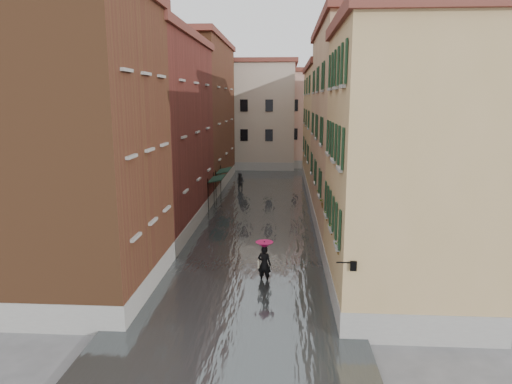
% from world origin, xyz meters
% --- Properties ---
extents(ground, '(120.00, 120.00, 0.00)m').
position_xyz_m(ground, '(0.00, 0.00, 0.00)').
color(ground, '#555557').
rests_on(ground, ground).
extents(floodwater, '(10.00, 60.00, 0.20)m').
position_xyz_m(floodwater, '(0.00, 13.00, 0.10)').
color(floodwater, '#464B4D').
rests_on(floodwater, ground).
extents(building_left_near, '(6.00, 8.00, 13.00)m').
position_xyz_m(building_left_near, '(-7.00, -2.00, 6.50)').
color(building_left_near, brown).
rests_on(building_left_near, ground).
extents(building_left_mid, '(6.00, 14.00, 12.50)m').
position_xyz_m(building_left_mid, '(-7.00, 9.00, 6.25)').
color(building_left_mid, '#5D231D').
rests_on(building_left_mid, ground).
extents(building_left_far, '(6.00, 16.00, 14.00)m').
position_xyz_m(building_left_far, '(-7.00, 24.00, 7.00)').
color(building_left_far, brown).
rests_on(building_left_far, ground).
extents(building_right_near, '(6.00, 8.00, 11.50)m').
position_xyz_m(building_right_near, '(7.00, -2.00, 5.75)').
color(building_right_near, tan).
rests_on(building_right_near, ground).
extents(building_right_mid, '(6.00, 14.00, 13.00)m').
position_xyz_m(building_right_mid, '(7.00, 9.00, 6.50)').
color(building_right_mid, tan).
rests_on(building_right_mid, ground).
extents(building_right_far, '(6.00, 16.00, 11.50)m').
position_xyz_m(building_right_far, '(7.00, 24.00, 5.75)').
color(building_right_far, tan).
rests_on(building_right_far, ground).
extents(building_end_cream, '(12.00, 9.00, 13.00)m').
position_xyz_m(building_end_cream, '(-3.00, 38.00, 6.50)').
color(building_end_cream, '#B0A18C').
rests_on(building_end_cream, ground).
extents(building_end_pink, '(10.00, 9.00, 12.00)m').
position_xyz_m(building_end_pink, '(6.00, 40.00, 6.00)').
color(building_end_pink, '#D2AB94').
rests_on(building_end_pink, ground).
extents(awning_near, '(1.09, 2.97, 2.80)m').
position_xyz_m(awning_near, '(-3.49, 14.12, 2.47)').
color(awning_near, black).
rests_on(awning_near, ground).
extents(awning_far, '(1.09, 2.98, 2.80)m').
position_xyz_m(awning_far, '(-3.49, 18.15, 2.47)').
color(awning_far, black).
rests_on(awning_far, ground).
extents(wall_lantern, '(0.71, 0.22, 0.35)m').
position_xyz_m(wall_lantern, '(4.33, -6.00, 3.01)').
color(wall_lantern, black).
rests_on(wall_lantern, ground).
extents(window_planters, '(0.59, 11.06, 0.84)m').
position_xyz_m(window_planters, '(4.12, 0.47, 3.51)').
color(window_planters, maroon).
rests_on(window_planters, ground).
extents(pedestrian_main, '(0.88, 0.88, 2.06)m').
position_xyz_m(pedestrian_main, '(0.98, -0.58, 1.20)').
color(pedestrian_main, black).
rests_on(pedestrian_main, ground).
extents(pedestrian_far, '(1.05, 0.95, 1.78)m').
position_xyz_m(pedestrian_far, '(-2.34, 21.72, 0.89)').
color(pedestrian_far, black).
rests_on(pedestrian_far, ground).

